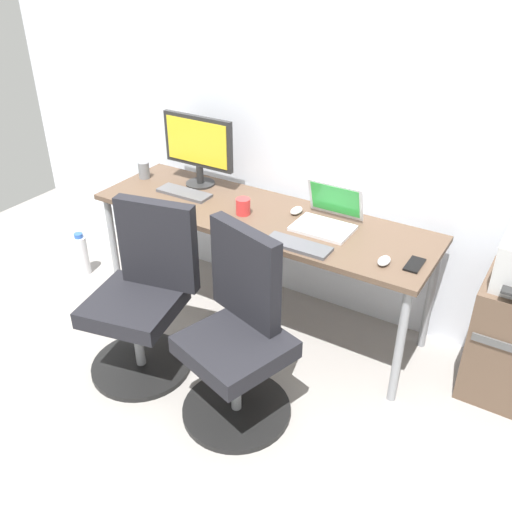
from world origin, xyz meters
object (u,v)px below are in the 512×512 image
at_px(open_laptop, 328,216).
at_px(desktop_monitor, 198,146).
at_px(coffee_mug, 243,206).
at_px(water_bottle_on_floor, 82,255).
at_px(office_chair_right, 239,337).
at_px(office_chair_left, 144,299).

bearing_deg(open_laptop, desktop_monitor, 174.47).
bearing_deg(desktop_monitor, coffee_mug, -24.89).
bearing_deg(coffee_mug, water_bottle_on_floor, -172.59).
relative_size(office_chair_right, coffee_mug, 10.22).
bearing_deg(office_chair_right, water_bottle_on_floor, 163.60).
bearing_deg(water_bottle_on_floor, open_laptop, 9.46).
relative_size(office_chair_right, open_laptop, 3.03).
xyz_separation_m(water_bottle_on_floor, desktop_monitor, (0.77, 0.37, 0.81)).
height_order(desktop_monitor, coffee_mug, desktop_monitor).
height_order(office_chair_right, water_bottle_on_floor, office_chair_right).
distance_m(office_chair_right, coffee_mug, 0.81).
bearing_deg(office_chair_right, open_laptop, 83.73).
distance_m(desktop_monitor, open_laptop, 0.94).
height_order(water_bottle_on_floor, coffee_mug, coffee_mug).
height_order(office_chair_left, water_bottle_on_floor, office_chair_left).
distance_m(office_chair_right, water_bottle_on_floor, 1.69).
bearing_deg(water_bottle_on_floor, office_chair_left, -24.95).
bearing_deg(water_bottle_on_floor, coffee_mug, 7.41).
bearing_deg(open_laptop, water_bottle_on_floor, -170.54).
distance_m(water_bottle_on_floor, open_laptop, 1.82).
distance_m(office_chair_right, open_laptop, 0.83).
height_order(office_chair_right, desktop_monitor, desktop_monitor).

